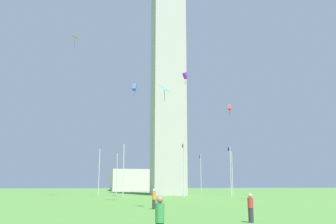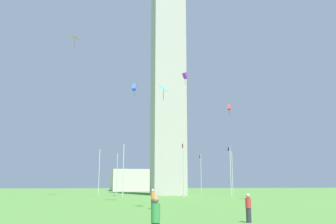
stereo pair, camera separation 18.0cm
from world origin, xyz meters
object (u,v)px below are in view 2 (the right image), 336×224
(flagpole_nw, at_px, (201,172))
(kite_purple_box, at_px, (185,75))
(kite_cyan_diamond, at_px, (163,89))
(person_red_shirt, at_px, (248,208))
(flagpole_e, at_px, (99,170))
(flagpole_w, at_px, (232,171))
(flagpole_ne, at_px, (117,172))
(kite_orange_diamond, at_px, (75,37))
(flagpole_se, at_px, (123,168))
(flagpole_n, at_px, (157,172))
(distant_building, at_px, (133,180))
(flagpole_s, at_px, (184,167))
(person_orange_shirt, at_px, (153,199))
(flagpole_sw, at_px, (230,169))
(person_green_shirt, at_px, (156,221))
(kite_red_box, at_px, (229,107))
(kite_blue_box, at_px, (134,87))
(obelisk_monument, at_px, (168,54))

(flagpole_nw, distance_m, kite_purple_box, 29.79)
(kite_cyan_diamond, bearing_deg, person_red_shirt, -166.43)
(flagpole_e, relative_size, flagpole_w, 1.00)
(flagpole_ne, height_order, flagpole_nw, same)
(kite_orange_diamond, distance_m, kite_purple_box, 22.67)
(flagpole_ne, distance_m, kite_orange_diamond, 29.97)
(flagpole_se, height_order, flagpole_w, same)
(flagpole_ne, relative_size, flagpole_e, 1.00)
(flagpole_n, distance_m, distant_building, 38.51)
(flagpole_s, height_order, kite_orange_diamond, kite_orange_diamond)
(flagpole_s, bearing_deg, person_orange_shirt, 161.00)
(flagpole_n, xyz_separation_m, person_orange_shirt, (-52.92, 8.99, -3.95))
(kite_cyan_diamond, bearing_deg, distant_building, -3.88)
(flagpole_nw, height_order, kite_orange_diamond, kite_orange_diamond)
(flagpole_w, height_order, kite_purple_box, kite_purple_box)
(flagpole_sw, relative_size, flagpole_w, 1.00)
(flagpole_se, relative_size, kite_orange_diamond, 3.61)
(flagpole_nw, xyz_separation_m, person_green_shirt, (-68.29, 21.29, -3.95))
(flagpole_se, bearing_deg, person_orange_shirt, -179.07)
(flagpole_s, bearing_deg, flagpole_n, -0.00)
(flagpole_se, relative_size, flagpole_w, 1.00)
(flagpole_se, xyz_separation_m, flagpole_sw, (-0.00, -18.95, 0.00))
(flagpole_sw, height_order, flagpole_w, same)
(flagpole_s, distance_m, flagpole_sw, 10.26)
(person_orange_shirt, bearing_deg, kite_red_box, -22.52)
(person_green_shirt, height_order, kite_purple_box, kite_purple_box)
(kite_blue_box, bearing_deg, flagpole_n, -19.16)
(person_orange_shirt, relative_size, kite_cyan_diamond, 1.18)
(person_orange_shirt, distance_m, kite_red_box, 25.79)
(flagpole_ne, relative_size, flagpole_nw, 1.00)
(flagpole_s, relative_size, kite_orange_diamond, 3.61)
(flagpole_nw, bearing_deg, person_red_shirt, 166.38)
(flagpole_ne, bearing_deg, kite_cyan_diamond, -178.52)
(flagpole_w, distance_m, kite_purple_box, 24.78)
(flagpole_ne, height_order, person_red_shirt, flagpole_ne)
(flagpole_ne, bearing_deg, kite_orange_diamond, 148.35)
(flagpole_ne, height_order, flagpole_e, same)
(person_green_shirt, xyz_separation_m, kite_orange_diamond, (53.18, 6.98, 28.11))
(person_green_shirt, xyz_separation_m, distant_building, (110.65, -9.87, 2.47))
(kite_purple_box, relative_size, kite_red_box, 1.46)
(obelisk_monument, height_order, person_orange_shirt, obelisk_monument)
(flagpole_e, bearing_deg, person_red_shirt, -171.21)
(obelisk_monument, height_order, flagpole_e, obelisk_monument)
(kite_orange_diamond, xyz_separation_m, kite_cyan_diamond, (-34.57, -10.60, -18.33))
(flagpole_e, distance_m, kite_cyan_diamond, 40.96)
(flagpole_s, distance_m, flagpole_nw, 24.76)
(obelisk_monument, relative_size, kite_red_box, 37.77)
(distant_building, bearing_deg, flagpole_ne, 169.92)
(person_green_shirt, bearing_deg, kite_cyan_diamond, -0.37)
(distant_building, bearing_deg, flagpole_se, 172.99)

